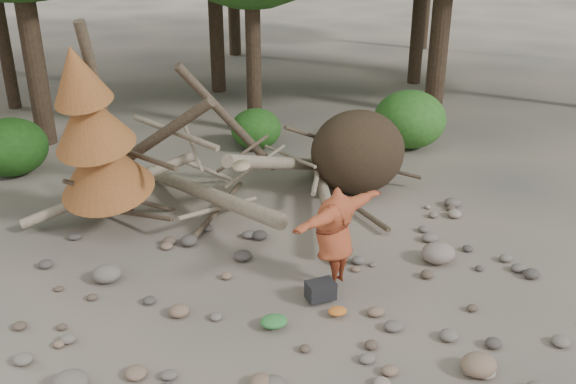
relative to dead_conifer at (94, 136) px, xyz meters
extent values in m
plane|color=#514C44|center=(3.12, -3.37, -2.11)|extent=(120.00, 120.00, 0.00)
ellipsoid|color=#332619|center=(5.72, 0.93, -1.12)|extent=(2.20, 1.87, 1.98)
cylinder|color=gray|center=(2.12, 0.33, -1.56)|extent=(2.61, 5.11, 1.08)
cylinder|color=gray|center=(3.92, 0.83, -1.21)|extent=(3.18, 3.71, 1.90)
cylinder|color=brown|center=(0.92, 1.23, -0.71)|extent=(3.08, 1.91, 2.49)
cylinder|color=gray|center=(4.72, 0.13, -1.76)|extent=(1.13, 4.98, 0.43)
cylinder|color=brown|center=(2.82, 1.43, -0.31)|extent=(2.39, 1.03, 2.89)
cylinder|color=gray|center=(0.12, 0.63, -1.41)|extent=(3.71, 0.86, 1.20)
cylinder|color=#4C3F30|center=(0.62, 0.13, -1.81)|extent=(1.52, 1.70, 0.49)
cylinder|color=gray|center=(3.32, 1.03, -1.31)|extent=(1.57, 0.85, 0.69)
cylinder|color=#4C3F30|center=(4.92, 1.53, -0.91)|extent=(1.92, 1.25, 1.10)
cylinder|color=gray|center=(1.92, 0.83, -0.61)|extent=(0.37, 1.42, 0.85)
cylinder|color=#4C3F30|center=(5.32, -0.17, -1.96)|extent=(0.79, 2.54, 0.12)
cylinder|color=gray|center=(2.32, -0.27, -1.66)|extent=(1.78, 1.11, 0.29)
cylinder|color=#4C3F30|center=(0.22, 0.43, 0.09)|extent=(0.67, 1.13, 4.35)
cone|color=brown|center=(0.06, 0.12, -0.61)|extent=(2.06, 2.13, 1.86)
cone|color=brown|center=(-0.05, -0.09, 0.39)|extent=(1.71, 1.78, 1.65)
cone|color=brown|center=(-0.14, -0.28, 1.29)|extent=(1.23, 1.30, 1.41)
cylinder|color=#38281C|center=(4.12, 5.83, 1.46)|extent=(0.44, 0.44, 7.14)
ellipsoid|color=#1C4913|center=(-2.38, 3.83, -1.39)|extent=(1.80, 1.80, 1.44)
ellipsoid|color=#265D1A|center=(3.92, 4.43, -1.55)|extent=(1.40, 1.40, 1.12)
ellipsoid|color=#306E22|center=(8.12, 3.63, -1.31)|extent=(2.00, 2.00, 1.60)
imported|color=#953E21|center=(4.03, -2.96, -1.12)|extent=(2.21, 1.75, 1.83)
cylinder|color=#8D7659|center=(2.40, -3.29, 0.44)|extent=(0.28, 0.29, 0.13)
cube|color=black|center=(3.67, -3.42, -1.95)|extent=(0.53, 0.40, 0.32)
ellipsoid|color=#2D7232|center=(2.75, -4.01, -2.03)|extent=(0.44, 0.37, 0.16)
ellipsoid|color=#BF6120|center=(3.83, -3.91, -2.05)|extent=(0.31, 0.26, 0.11)
ellipsoid|color=#645D54|center=(-0.29, -4.83, -1.96)|extent=(0.50, 0.45, 0.30)
ellipsoid|color=#7F654F|center=(5.41, -5.71, -1.96)|extent=(0.52, 0.47, 0.31)
ellipsoid|color=gray|center=(6.20, -2.60, -1.92)|extent=(0.64, 0.58, 0.38)
ellipsoid|color=#676056|center=(0.09, -1.97, -1.96)|extent=(0.52, 0.47, 0.31)
camera|label=1|loc=(1.15, -12.36, 4.03)|focal=40.00mm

